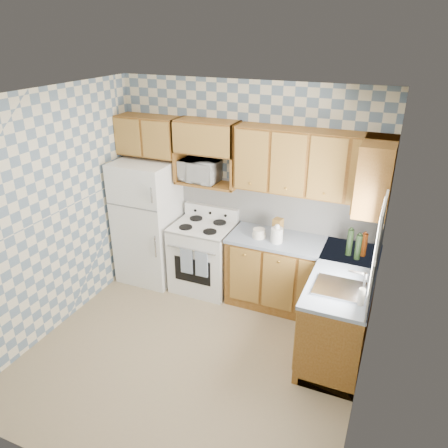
{
  "coord_description": "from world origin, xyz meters",
  "views": [
    {
      "loc": [
        1.77,
        -3.3,
        3.26
      ],
      "look_at": [
        0.05,
        0.75,
        1.25
      ],
      "focal_mm": 35.0,
      "sensor_mm": 36.0,
      "label": 1
    }
  ],
  "objects_px": {
    "stove_body": "(203,257)",
    "microwave": "(200,171)",
    "electric_kettle": "(277,235)",
    "refrigerator": "(148,222)"
  },
  "relations": [
    {
      "from": "stove_body",
      "to": "electric_kettle",
      "type": "xyz_separation_m",
      "value": [
        1.01,
        -0.09,
        0.56
      ]
    },
    {
      "from": "stove_body",
      "to": "microwave",
      "type": "height_order",
      "value": "microwave"
    },
    {
      "from": "microwave",
      "to": "stove_body",
      "type": "bearing_deg",
      "value": -54.39
    },
    {
      "from": "stove_body",
      "to": "microwave",
      "type": "xyz_separation_m",
      "value": [
        -0.11,
        0.18,
        1.14
      ]
    },
    {
      "from": "microwave",
      "to": "electric_kettle",
      "type": "xyz_separation_m",
      "value": [
        1.12,
        -0.27,
        -0.58
      ]
    },
    {
      "from": "electric_kettle",
      "to": "refrigerator",
      "type": "bearing_deg",
      "value": 177.92
    },
    {
      "from": "refrigerator",
      "to": "electric_kettle",
      "type": "distance_m",
      "value": 1.82
    },
    {
      "from": "stove_body",
      "to": "microwave",
      "type": "relative_size",
      "value": 1.84
    },
    {
      "from": "refrigerator",
      "to": "stove_body",
      "type": "xyz_separation_m",
      "value": [
        0.8,
        0.03,
        -0.39
      ]
    },
    {
      "from": "refrigerator",
      "to": "electric_kettle",
      "type": "height_order",
      "value": "refrigerator"
    }
  ]
}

